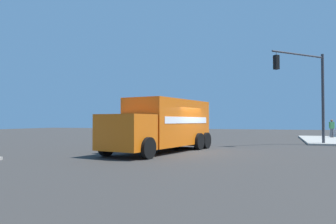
% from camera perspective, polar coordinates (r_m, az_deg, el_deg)
% --- Properties ---
extents(ground_plane, '(100.00, 100.00, 0.00)m').
position_cam_1_polar(ground_plane, '(18.62, 3.97, -6.94)').
color(ground_plane, '#33302D').
extents(delivery_truck, '(4.19, 8.38, 2.95)m').
position_cam_1_polar(delivery_truck, '(18.10, -0.84, -2.24)').
color(delivery_truck, orange).
rests_on(delivery_truck, ground).
extents(traffic_light_primary, '(3.55, 3.70, 6.47)m').
position_cam_1_polar(traffic_light_primary, '(24.77, 23.65, 4.77)').
color(traffic_light_primary, '#38383D').
rests_on(traffic_light_primary, sidewalk_corner_near).
extents(pedestrian_near_corner, '(0.52, 0.30, 1.73)m').
position_cam_1_polar(pedestrian_near_corner, '(34.63, 27.13, -2.42)').
color(pedestrian_near_corner, '#4C4C51').
rests_on(pedestrian_near_corner, sidewalk_corner_near).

